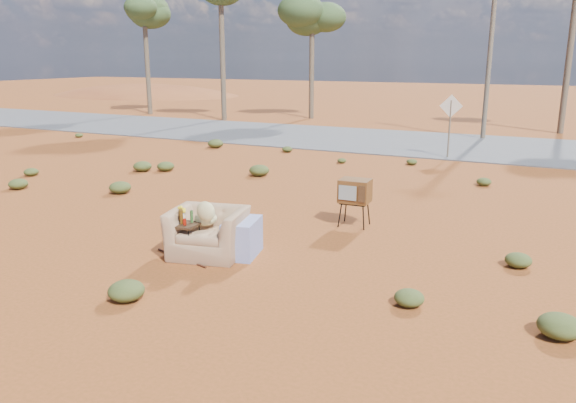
% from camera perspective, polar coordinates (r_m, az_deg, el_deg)
% --- Properties ---
extents(ground, '(140.00, 140.00, 0.00)m').
position_cam_1_polar(ground, '(9.86, -5.62, -5.95)').
color(ground, '#93421D').
rests_on(ground, ground).
extents(highway, '(140.00, 7.00, 0.04)m').
position_cam_1_polar(highway, '(23.63, 13.58, 5.78)').
color(highway, '#565659').
rests_on(highway, ground).
extents(dirt_mound, '(26.00, 18.00, 2.00)m').
position_cam_1_polar(dirt_mound, '(54.59, -14.36, 10.44)').
color(dirt_mound, '#955024').
rests_on(dirt_mound, ground).
extents(armchair, '(1.62, 1.25, 1.12)m').
position_cam_1_polar(armchair, '(10.00, -7.51, -2.56)').
color(armchair, '#9C7555').
rests_on(armchair, ground).
extents(tv_unit, '(0.64, 0.52, 0.99)m').
position_cam_1_polar(tv_unit, '(11.66, 6.81, 1.02)').
color(tv_unit, black).
rests_on(tv_unit, ground).
extents(side_table, '(0.47, 0.47, 0.90)m').
position_cam_1_polar(side_table, '(9.89, -10.50, -2.07)').
color(side_table, '#332412').
rests_on(side_table, ground).
extents(rusty_bar, '(1.31, 0.43, 0.04)m').
position_cam_1_polar(rusty_bar, '(10.05, -10.80, -5.65)').
color(rusty_bar, '#4B2114').
rests_on(rusty_bar, ground).
extents(road_sign, '(0.78, 0.06, 2.19)m').
position_cam_1_polar(road_sign, '(20.25, 16.17, 8.45)').
color(road_sign, brown).
rests_on(road_sign, ground).
extents(eucalyptus_far_left, '(3.20, 3.20, 7.10)m').
position_cam_1_polar(eucalyptus_far_left, '(36.13, -14.41, 18.03)').
color(eucalyptus_far_left, brown).
rests_on(eucalyptus_far_left, ground).
extents(eucalyptus_near_left, '(3.20, 3.20, 6.60)m').
position_cam_1_polar(eucalyptus_near_left, '(32.58, 2.47, 18.02)').
color(eucalyptus_near_left, brown).
rests_on(eucalyptus_near_left, ground).
extents(utility_pole_center, '(1.40, 0.20, 8.00)m').
position_cam_1_polar(utility_pole_center, '(25.55, 19.94, 15.26)').
color(utility_pole_center, brown).
rests_on(utility_pole_center, ground).
extents(scrub_patch, '(17.49, 8.07, 0.33)m').
position_cam_1_polar(scrub_patch, '(13.93, 0.83, 0.81)').
color(scrub_patch, '#3D4B20').
rests_on(scrub_patch, ground).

